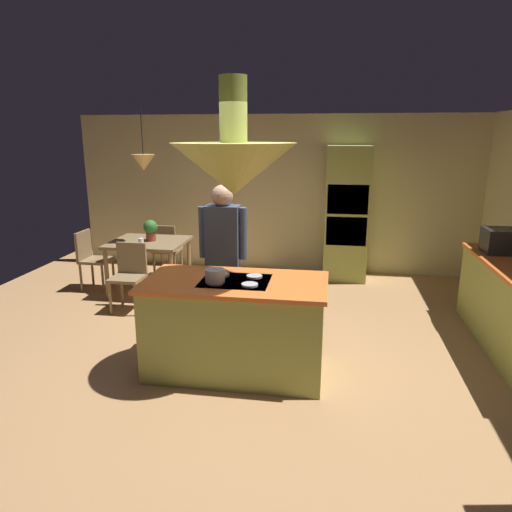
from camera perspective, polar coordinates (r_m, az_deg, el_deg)
ground at (r=4.88m, az=-1.95°, el=-12.58°), size 8.16×8.16×0.00m
wall_back at (r=7.81m, az=2.85°, el=7.59°), size 6.80×0.10×2.55m
kitchen_island at (r=4.51m, az=-2.49°, el=-8.51°), size 1.71×0.90×0.93m
oven_tower at (r=7.40m, az=11.00°, el=5.08°), size 0.66×0.62×2.07m
dining_table at (r=6.85m, az=-12.99°, el=0.99°), size 1.05×0.93×0.76m
person_at_island at (r=5.06m, az=-4.03°, el=0.45°), size 0.53×0.23×1.72m
range_hood at (r=4.15m, az=-2.73°, el=10.95°), size 1.10×1.10×1.00m
pendant_light_over_table at (r=6.67m, az=-13.59°, el=11.06°), size 0.32×0.32×0.82m
chair_facing_island at (r=6.28m, az=-15.22°, el=-1.87°), size 0.40×0.40×0.87m
chair_by_back_wall at (r=7.50m, az=-10.99°, el=1.05°), size 0.40×0.40×0.87m
chair_at_corner at (r=7.27m, az=-19.55°, el=0.02°), size 0.40×0.40×0.87m
potted_plant_on_table at (r=6.80m, az=-12.77°, el=3.23°), size 0.20×0.20×0.30m
cup_on_table at (r=6.61m, az=-13.89°, el=1.74°), size 0.07×0.07×0.09m
microwave_on_counter at (r=6.04m, az=28.19°, el=1.62°), size 0.46×0.36×0.28m
cooking_pot_on_cooktop at (r=4.24m, az=-5.05°, el=-2.41°), size 0.18×0.18×0.12m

